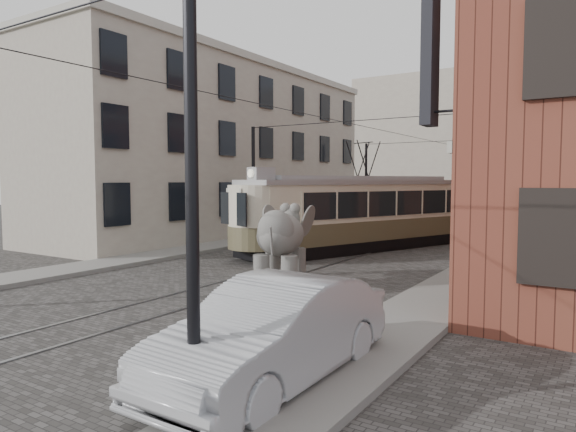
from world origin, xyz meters
The scene contains 10 objects.
ground centered at (0.00, 0.00, 0.00)m, with size 120.00×120.00×0.00m, color #494543.
tram_rails centered at (0.00, 0.00, 0.01)m, with size 1.54×80.00×0.02m, color slate, non-canonical shape.
sidewalk_right centered at (6.00, 0.00, 0.07)m, with size 2.00×60.00×0.15m, color slate.
sidewalk_left centered at (-6.50, 0.00, 0.07)m, with size 2.00×60.00×0.15m, color slate.
stucco_building centered at (-11.00, 10.00, 5.00)m, with size 7.00×24.00×10.00m, color #9E9183.
distant_block centered at (0.00, 40.00, 7.00)m, with size 28.00×10.00×14.00m, color #9E9183.
catenary centered at (-0.20, 5.00, 3.00)m, with size 11.00×30.20×6.00m, color black, non-canonical shape.
tram centered at (-0.04, 7.10, 2.55)m, with size 2.65×12.84×5.10m, color beige, non-canonical shape.
elephant centered at (1.49, -2.24, 1.28)m, with size 2.31×4.19×2.57m, color #5F5C58, non-canonical shape.
parked_car centered at (5.35, -8.28, 0.84)m, with size 1.79×5.08×1.67m, color #A2A2A6.
Camera 1 is at (9.93, -15.03, 3.30)m, focal length 31.90 mm.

